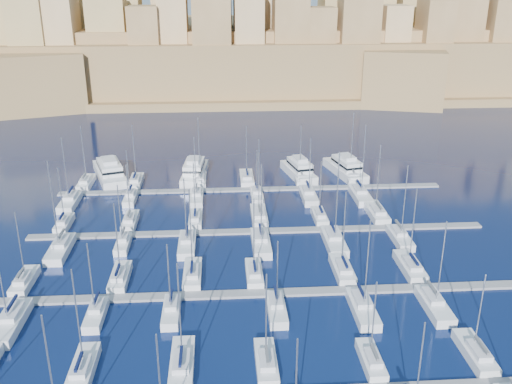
{
  "coord_description": "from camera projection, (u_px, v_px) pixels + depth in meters",
  "views": [
    {
      "loc": [
        -6.82,
        -85.62,
        44.51
      ],
      "look_at": [
        -0.77,
        6.0,
        9.51
      ],
      "focal_mm": 40.0,
      "sensor_mm": 36.0,
      "label": 1
    }
  ],
  "objects": [
    {
      "name": "sailboat_30",
      "position": [
        60.0,
        249.0,
        97.38
      ],
      "size": [
        3.11,
        10.38,
        16.97
      ],
      "color": "silver",
      "rests_on": "ground"
    },
    {
      "name": "sailboat_13",
      "position": [
        120.0,
        277.0,
        88.2
      ],
      "size": [
        2.65,
        8.82,
        13.13
      ],
      "color": "silver",
      "rests_on": "ground"
    },
    {
      "name": "sailboat_12",
      "position": [
        24.0,
        281.0,
        87.08
      ],
      "size": [
        2.49,
        8.3,
        12.27
      ],
      "color": "silver",
      "rests_on": "ground"
    },
    {
      "name": "sailboat_37",
      "position": [
        136.0,
        181.0,
        129.13
      ],
      "size": [
        2.72,
        9.07,
        14.08
      ],
      "color": "silver",
      "rests_on": "ground"
    },
    {
      "name": "sailboat_20",
      "position": [
        171.0,
        311.0,
        79.34
      ],
      "size": [
        2.33,
        7.77,
        11.6
      ],
      "color": "silver",
      "rests_on": "ground"
    },
    {
      "name": "sailboat_44",
      "position": [
        197.0,
        197.0,
        119.89
      ],
      "size": [
        2.72,
        9.07,
        14.27
      ],
      "color": "silver",
      "rests_on": "ground"
    },
    {
      "name": "sailboat_36",
      "position": [
        86.0,
        183.0,
        128.42
      ],
      "size": [
        2.71,
        9.02,
        13.99
      ],
      "color": "silver",
      "rests_on": "ground"
    },
    {
      "name": "sailboat_43",
      "position": [
        130.0,
        198.0,
        119.66
      ],
      "size": [
        2.32,
        7.72,
        11.63
      ],
      "color": "silver",
      "rests_on": "ground"
    },
    {
      "name": "pontoon_mid_far",
      "position": [
        259.0,
        231.0,
        105.36
      ],
      "size": [
        84.0,
        2.0,
        0.4
      ],
      "primitive_type": "cube",
      "color": "slate",
      "rests_on": "ground"
    },
    {
      "name": "sailboat_34",
      "position": [
        334.0,
        241.0,
        100.17
      ],
      "size": [
        3.19,
        10.63,
        17.59
      ],
      "color": "silver",
      "rests_on": "ground"
    },
    {
      "name": "sailboat_31",
      "position": [
        123.0,
        243.0,
        99.38
      ],
      "size": [
        2.24,
        7.46,
        12.06
      ],
      "color": "silver",
      "rests_on": "ground"
    },
    {
      "name": "sailboat_26",
      "position": [
        195.0,
        219.0,
        109.13
      ],
      "size": [
        2.48,
        8.26,
        12.29
      ],
      "color": "silver",
      "rests_on": "ground"
    },
    {
      "name": "motor_yacht_c",
      "position": [
        299.0,
        170.0,
        133.95
      ],
      "size": [
        7.3,
        15.09,
        5.25
      ],
      "color": "silver",
      "rests_on": "ground"
    },
    {
      "name": "sailboat_28",
      "position": [
        320.0,
        216.0,
        110.46
      ],
      "size": [
        2.38,
        7.94,
        12.06
      ],
      "color": "silver",
      "rests_on": "ground"
    },
    {
      "name": "sailboat_21",
      "position": [
        276.0,
        309.0,
        79.96
      ],
      "size": [
        2.52,
        8.39,
        11.76
      ],
      "color": "silver",
      "rests_on": "ground"
    },
    {
      "name": "sailboat_46",
      "position": [
        308.0,
        195.0,
        120.97
      ],
      "size": [
        2.97,
        9.89,
        13.73
      ],
      "color": "silver",
      "rests_on": "ground"
    },
    {
      "name": "sailboat_2",
      "position": [
        182.0,
        364.0,
        68.59
      ],
      "size": [
        2.81,
        9.36,
        14.33
      ],
      "color": "silver",
      "rests_on": "ground"
    },
    {
      "name": "sailboat_33",
      "position": [
        261.0,
        243.0,
        99.51
      ],
      "size": [
        3.11,
        10.36,
        15.7
      ],
      "color": "silver",
      "rests_on": "ground"
    },
    {
      "name": "sailboat_17",
      "position": [
        410.0,
        267.0,
        91.43
      ],
      "size": [
        2.91,
        9.7,
        14.16
      ],
      "color": "silver",
      "rests_on": "ground"
    },
    {
      "name": "sailboat_39",
      "position": [
        247.0,
        178.0,
        131.1
      ],
      "size": [
        3.0,
        9.99,
        13.23
      ],
      "color": "silver",
      "rests_on": "ground"
    },
    {
      "name": "pontoon_far",
      "position": [
        252.0,
        189.0,
        125.87
      ],
      "size": [
        84.0,
        2.0,
        0.4
      ],
      "primitive_type": "cube",
      "color": "slate",
      "rests_on": "ground"
    },
    {
      "name": "sailboat_29",
      "position": [
        376.0,
        213.0,
        112.21
      ],
      "size": [
        3.07,
        10.23,
        14.69
      ],
      "color": "silver",
      "rests_on": "ground"
    },
    {
      "name": "sailboat_24",
      "position": [
        64.0,
        223.0,
        107.41
      ],
      "size": [
        2.34,
        7.81,
        11.88
      ],
      "color": "silver",
      "rests_on": "ground"
    },
    {
      "name": "sailboat_18",
      "position": [
        10.0,
        322.0,
        76.76
      ],
      "size": [
        3.14,
        10.47,
        15.86
      ],
      "color": "silver",
      "rests_on": "ground"
    },
    {
      "name": "sailboat_47",
      "position": [
        360.0,
        195.0,
        121.21
      ],
      "size": [
        3.25,
        10.83,
        16.53
      ],
      "color": "silver",
      "rests_on": "ground"
    },
    {
      "name": "sailboat_42",
      "position": [
        70.0,
        201.0,
        117.71
      ],
      "size": [
        3.09,
        10.31,
        14.89
      ],
      "color": "silver",
      "rests_on": "ground"
    },
    {
      "name": "sailboat_1",
      "position": [
        83.0,
        369.0,
        67.64
      ],
      "size": [
        2.65,
        8.85,
        14.11
      ],
      "color": "silver",
      "rests_on": "ground"
    },
    {
      "name": "sailboat_38",
      "position": [
        200.0,
        180.0,
        130.01
      ],
      "size": [
        2.72,
        9.05,
        15.46
      ],
      "color": "silver",
      "rests_on": "ground"
    },
    {
      "name": "sailboat_15",
      "position": [
        254.0,
        274.0,
        89.29
      ],
      "size": [
        2.52,
        8.4,
        13.48
      ],
      "color": "silver",
      "rests_on": "ground"
    },
    {
      "name": "sailboat_5",
      "position": [
        475.0,
        353.0,
        70.54
      ],
      "size": [
        2.62,
        8.73,
        11.75
      ],
      "color": "silver",
      "rests_on": "ground"
    },
    {
      "name": "sailboat_14",
      "position": [
        192.0,
        274.0,
        89.03
      ],
      "size": [
        2.74,
        9.15,
        15.08
      ],
      "color": "silver",
      "rests_on": "ground"
    },
    {
      "name": "sailboat_32",
      "position": [
        187.0,
        244.0,
        99.07
      ],
      "size": [
        2.89,
        9.62,
        13.43
      ],
      "color": "silver",
      "rests_on": "ground"
    },
    {
      "name": "sailboat_27",
      "position": [
        259.0,
        216.0,
        110.56
      ],
      "size": [
        2.93,
        9.77,
        16.32
      ],
      "color": "silver",
      "rests_on": "ground"
    },
    {
      "name": "sailboat_40",
      "position": [
        300.0,
        178.0,
        131.38
      ],
      "size": [
        2.68,
        8.94,
        13.3
      ],
      "color": "silver",
      "rests_on": "ground"
    },
    {
      "name": "fortified_city",
      "position": [
        234.0,
        52.0,
        235.61
      ],
      "size": [
        460.0,
        108.95,
        59.52
      ],
      "color": "brown",
      "rests_on": "ground"
    },
    {
      "name": "sailboat_4",
      "position": [
        371.0,
        360.0,
        69.21
      ],
      "size": [
        2.28,
        7.59,
        11.59
      ],
      "color": "silver",
      "rests_on": "ground"
    },
    {
      "name": "sailboat_23",
      "position": [
        434.0,
        305.0,
        80.81
      ],
      "size": [
        2.86,
        9.53,
        14.27
      ],
      "color": "silver",
      "rests_on": "ground"
    },
    {
      "name": "sailboat_3",
      "position": [
        266.0,
        363.0,
        68.77
      ],
      "size": [
        2.51,
        8.38,
        12.86
      ],
      "color": "silver",
      "rests_on": "ground"
    },
    {
      "name": "sailboat_19",
      "position": [
        96.0,
        314.0,
        78.69
      ],
      "size": [
        2.34,
        7.79,
        12.05
      ],
      "color": "silver",
      "rests_on": "ground"
    },
    {
      "name": "pontoon_mid_near",
      "position": [
        269.0,
        293.0,
        84.85
      ],
      "size": [
        84.0,
        2.0,
        0.4
      ],
      "primitive_type": "cube",
      "color": "slate",
      "rests_on": "ground"
    },
    {
      "name": "motor_yacht_d",
      "position": [
        346.0,
        168.0,
        135.32
      ],
      "size": [
        8.17,
        16.67,
        5.25
      ],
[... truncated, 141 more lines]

